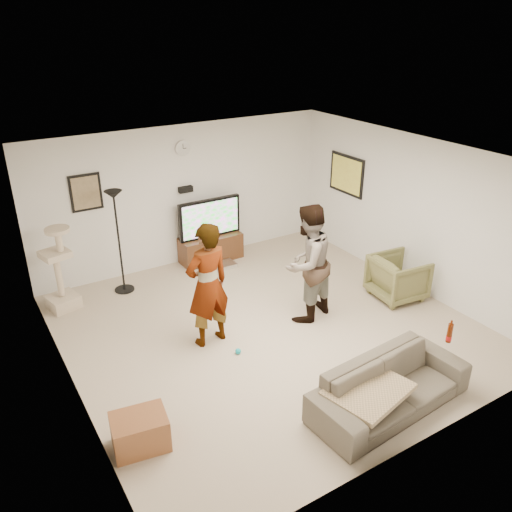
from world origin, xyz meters
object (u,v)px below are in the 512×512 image
floor_lamp (119,243)px  beer_bottle (450,333)px  armchair (398,277)px  person_left (208,285)px  person_right (307,263)px  tv_stand (211,248)px  sofa (390,387)px  tv (210,218)px  side_table (140,432)px  cat_tree (57,269)px

floor_lamp → beer_bottle: (2.60, -4.38, -0.15)m
floor_lamp → armchair: (3.67, -2.54, -0.50)m
person_left → person_right: bearing=167.0°
person_right → tv_stand: bearing=-99.8°
person_left → sofa: bearing=109.9°
tv → armchair: bearing=-56.1°
person_right → side_table: bearing=5.2°
cat_tree → armchair: size_ratio=1.73×
tv → sofa: size_ratio=0.60×
tv → person_left: 2.68m
armchair → tv_stand: bearing=40.4°
beer_bottle → armchair: bearing=59.7°
floor_lamp → side_table: bearing=-106.0°
tv → person_right: size_ratio=0.67×
cat_tree → side_table: size_ratio=2.35×
person_left → sofa: size_ratio=0.89×
person_left → tv_stand: bearing=-124.2°
tv → side_table: 4.69m
person_right → beer_bottle: (0.54, -2.13, -0.19)m
person_left → sofa: person_left is taller
sofa → floor_lamp: bearing=107.0°
tv → person_left: size_ratio=0.67×
armchair → floor_lamp: bearing=61.8°
tv_stand → person_right: person_right is taller
person_left → beer_bottle: (2.07, -2.30, -0.18)m
person_right → sofa: size_ratio=0.90×
side_table → cat_tree: bearing=90.1°
person_left → beer_bottle: person_left is taller
tv_stand → cat_tree: (-2.76, -0.34, 0.43)m
tv → floor_lamp: size_ratio=0.69×
tv → person_left: bearing=-117.6°
cat_tree → floor_lamp: bearing=2.6°
person_left → beer_bottle: 3.10m
person_left → person_right: size_ratio=0.99×
tv → floor_lamp: 1.79m
beer_bottle → side_table: bearing=165.4°
tv → cat_tree: size_ratio=0.89×
floor_lamp → sofa: 4.72m
tv → side_table: bearing=-126.4°
person_left → tv: bearing=-124.2°
cat_tree → person_right: size_ratio=0.75×
tv_stand → sofa: (-0.09, -4.67, 0.05)m
floor_lamp → cat_tree: floor_lamp is taller
beer_bottle → person_left: bearing=131.9°
tv_stand → tv: size_ratio=0.96×
beer_bottle → sofa: bearing=180.0°
person_right → cat_tree: bearing=-52.1°
sofa → side_table: sofa is taller
sofa → beer_bottle: beer_bottle is taller
armchair → person_left: bearing=88.1°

